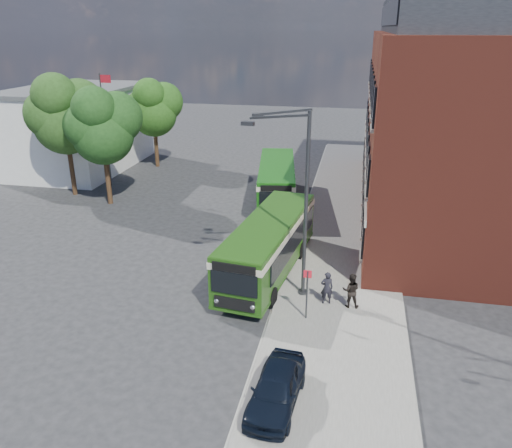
% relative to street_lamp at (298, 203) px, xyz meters
% --- Properties ---
extents(ground, '(120.00, 120.00, 0.00)m').
position_rel_street_lamp_xyz_m(ground, '(-4.84, 2.00, -4.79)').
color(ground, '#27272A').
rests_on(ground, ground).
extents(pavement, '(6.00, 48.00, 0.15)m').
position_rel_street_lamp_xyz_m(pavement, '(2.16, 10.00, -4.72)').
color(pavement, gray).
rests_on(pavement, ground).
extents(kerb_line, '(0.12, 48.00, 0.01)m').
position_rel_street_lamp_xyz_m(kerb_line, '(-0.89, 10.00, -4.79)').
color(kerb_line, beige).
rests_on(kerb_line, ground).
extents(brick_office, '(12.10, 26.00, 14.20)m').
position_rel_street_lamp_xyz_m(brick_office, '(9.16, 14.00, 2.18)').
color(brick_office, maroon).
rests_on(brick_office, ground).
extents(white_building, '(9.40, 13.40, 7.30)m').
position_rel_street_lamp_xyz_m(white_building, '(-22.84, 20.00, -1.13)').
color(white_building, white).
rests_on(white_building, ground).
extents(flagpole, '(0.95, 0.10, 9.00)m').
position_rel_street_lamp_xyz_m(flagpole, '(-17.29, 15.00, 0.15)').
color(flagpole, '#313336').
rests_on(flagpole, ground).
extents(street_lamp, '(2.96, 2.38, 9.00)m').
position_rel_street_lamp_xyz_m(street_lamp, '(0.00, 0.00, 0.00)').
color(street_lamp, '#313336').
rests_on(street_lamp, ground).
extents(bus_stop_sign, '(0.35, 0.08, 2.52)m').
position_rel_street_lamp_xyz_m(bus_stop_sign, '(0.76, -2.20, -3.28)').
color(bus_stop_sign, '#313336').
rests_on(bus_stop_sign, ground).
extents(bus_front, '(3.80, 10.44, 3.02)m').
position_rel_street_lamp_xyz_m(bus_front, '(-1.71, 2.04, -2.96)').
color(bus_front, '#235013').
rests_on(bus_front, ground).
extents(bus_rear, '(4.06, 10.34, 3.02)m').
position_rel_street_lamp_xyz_m(bus_rear, '(-3.19, 13.52, -2.96)').
color(bus_rear, '#195F14').
rests_on(bus_rear, ground).
extents(parked_car, '(1.87, 3.99, 1.32)m').
position_rel_street_lamp_xyz_m(parked_car, '(0.35, -7.88, -3.98)').
color(parked_car, black).
rests_on(parked_car, pavement).
extents(pedestrian_a, '(0.66, 0.51, 1.62)m').
position_rel_street_lamp_xyz_m(pedestrian_a, '(1.55, -0.70, -3.83)').
color(pedestrian_a, black).
rests_on(pedestrian_a, pavement).
extents(pedestrian_b, '(0.82, 0.65, 1.68)m').
position_rel_street_lamp_xyz_m(pedestrian_b, '(2.67, -0.79, -3.80)').
color(pedestrian_b, black).
rests_on(pedestrian_b, pavement).
extents(tree_left, '(5.13, 4.87, 8.65)m').
position_rel_street_lamp_xyz_m(tree_left, '(-15.29, 10.82, 1.08)').
color(tree_left, '#372114').
rests_on(tree_left, ground).
extents(tree_mid, '(5.54, 5.26, 9.35)m').
position_rel_street_lamp_xyz_m(tree_mid, '(-19.02, 12.25, 1.55)').
color(tree_mid, '#372114').
rests_on(tree_mid, ground).
extents(tree_right, '(4.84, 4.60, 8.18)m').
position_rel_street_lamp_xyz_m(tree_right, '(-15.89, 21.60, 0.76)').
color(tree_right, '#372114').
rests_on(tree_right, ground).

